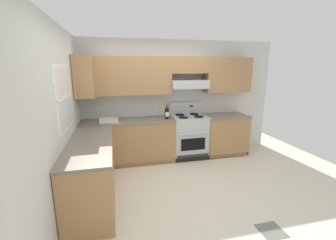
# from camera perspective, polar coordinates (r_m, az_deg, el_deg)

# --- Properties ---
(ground_plane) EXTENTS (7.04, 7.04, 0.00)m
(ground_plane) POSITION_cam_1_polar(r_m,az_deg,el_deg) (3.95, 1.05, -16.70)
(ground_plane) COLOR beige
(floor_accent_tile) EXTENTS (0.30, 0.30, 0.01)m
(floor_accent_tile) POSITION_cam_1_polar(r_m,az_deg,el_deg) (3.35, 24.66, -24.09)
(floor_accent_tile) COLOR slate
(floor_accent_tile) RESTS_ON ground_plane
(wall_back) EXTENTS (4.68, 0.57, 2.55)m
(wall_back) POSITION_cam_1_polar(r_m,az_deg,el_deg) (5.03, 1.20, 7.62)
(wall_back) COLOR silver
(wall_back) RESTS_ON ground_plane
(wall_left) EXTENTS (0.47, 4.00, 2.55)m
(wall_left) POSITION_cam_1_polar(r_m,az_deg,el_deg) (3.66, -24.71, 2.18)
(wall_left) COLOR silver
(wall_left) RESTS_ON ground_plane
(counter_back_run) EXTENTS (3.60, 0.65, 0.91)m
(counter_back_run) POSITION_cam_1_polar(r_m,az_deg,el_deg) (4.90, -1.01, -4.82)
(counter_back_run) COLOR #A87A4C
(counter_back_run) RESTS_ON ground_plane
(counter_left_run) EXTENTS (0.63, 1.91, 0.91)m
(counter_left_run) POSITION_cam_1_polar(r_m,az_deg,el_deg) (3.65, -18.55, -12.03)
(counter_left_run) COLOR #A87A4C
(counter_left_run) RESTS_ON ground_plane
(stove) EXTENTS (0.76, 0.62, 1.20)m
(stove) POSITION_cam_1_polar(r_m,az_deg,el_deg) (5.05, 5.27, -4.01)
(stove) COLOR #B7BABC
(stove) RESTS_ON ground_plane
(wine_bottle) EXTENTS (0.08, 0.08, 0.33)m
(wine_bottle) POSITION_cam_1_polar(r_m,az_deg,el_deg) (4.71, -0.31, 1.87)
(wine_bottle) COLOR black
(wine_bottle) RESTS_ON counter_back_run
(bowl) EXTENTS (0.36, 0.26, 0.07)m
(bowl) POSITION_cam_1_polar(r_m,az_deg,el_deg) (4.62, -14.71, -0.18)
(bowl) COLOR beige
(bowl) RESTS_ON counter_back_run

